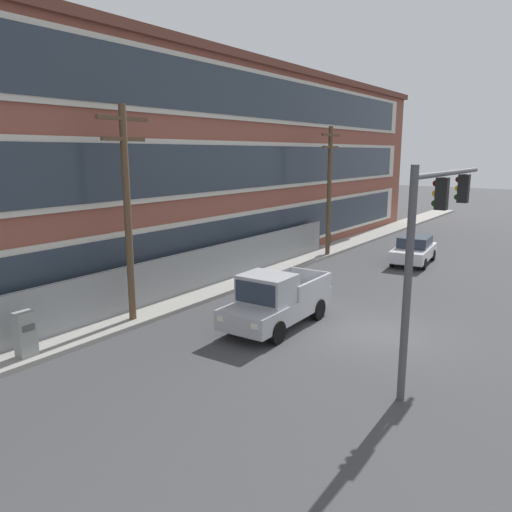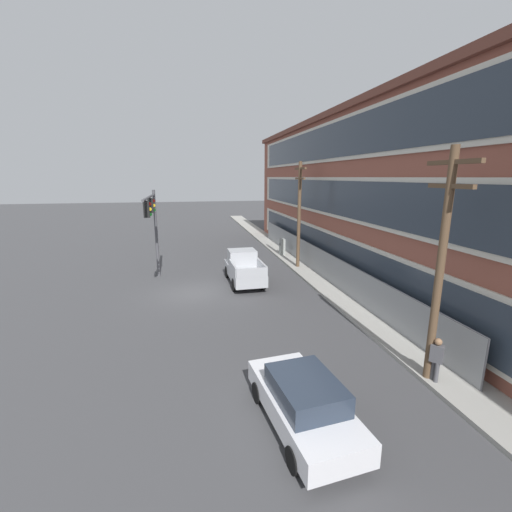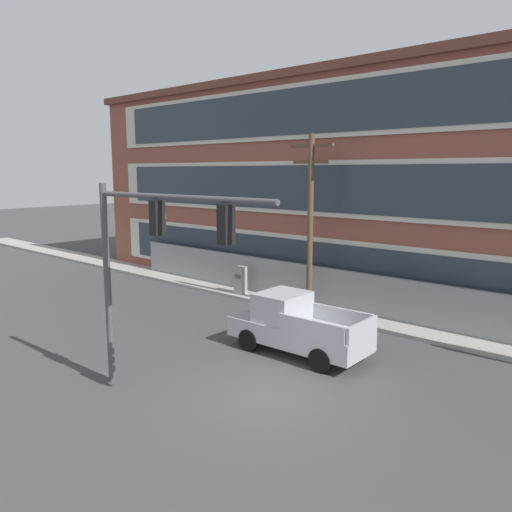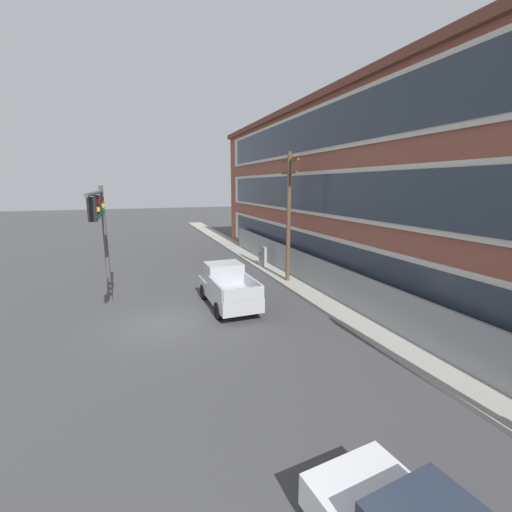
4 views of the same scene
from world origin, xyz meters
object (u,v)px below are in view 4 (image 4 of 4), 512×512
Objects in this scene: pickup_truck_silver at (227,287)px; utility_pole_near_corner at (289,213)px; traffic_signal_mast at (101,224)px; electrical_cabinet at (263,257)px.

pickup_truck_silver is 0.64× the size of utility_pole_near_corner.
utility_pole_near_corner reaches higher than traffic_signal_mast.
electrical_cabinet is (-6.94, 4.61, -0.19)m from pickup_truck_silver.
traffic_signal_mast is 4.18× the size of electrical_cabinet.
traffic_signal_mast is 10.46m from utility_pole_near_corner.
traffic_signal_mast is at bearing -79.51° from utility_pole_near_corner.
utility_pole_near_corner reaches higher than electrical_cabinet.
pickup_truck_silver is 8.33m from electrical_cabinet.
traffic_signal_mast is at bearing -98.06° from pickup_truck_silver.
traffic_signal_mast is 6.61m from pickup_truck_silver.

